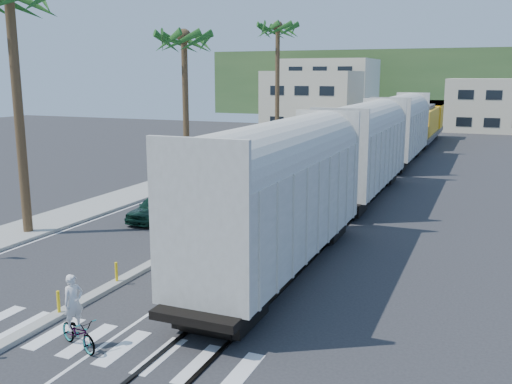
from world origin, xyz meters
TOP-DOWN VIEW (x-y plane):
  - ground at (0.00, 0.00)m, footprint 140.00×140.00m
  - sidewalk at (-8.50, 25.00)m, footprint 3.00×90.00m
  - rails at (5.00, 28.00)m, footprint 1.56×100.00m
  - median at (0.00, 19.96)m, footprint 0.45×60.00m
  - crosswalk at (0.00, -2.00)m, footprint 14.00×2.20m
  - lane_markings at (-2.15, 25.00)m, footprint 9.42×90.00m
  - freight_train at (5.00, 26.16)m, footprint 3.00×60.94m
  - palm_trees at (-8.10, 22.70)m, footprint 3.50×37.20m
  - buildings at (-6.41, 71.66)m, footprint 38.00×27.00m
  - hillside at (0.00, 100.00)m, footprint 80.00×20.00m
  - car_lead at (-3.67, 10.60)m, footprint 2.10×4.18m
  - car_second at (-3.95, 16.03)m, footprint 2.37×4.62m
  - car_third at (-3.70, 21.57)m, footprint 1.97×4.43m
  - car_rear at (-3.95, 25.84)m, footprint 2.63×5.37m
  - cyclist at (1.96, -2.46)m, footprint 1.79×2.14m

SIDE VIEW (x-z plane):
  - ground at x=0.00m, z-range 0.00..0.00m
  - lane_markings at x=-2.15m, z-range 0.00..0.01m
  - crosswalk at x=0.00m, z-range 0.00..0.01m
  - rails at x=5.00m, z-range 0.00..0.06m
  - sidewalk at x=-8.50m, z-range 0.00..0.15m
  - median at x=0.00m, z-range -0.34..0.51m
  - car_third at x=-3.70m, z-range 0.00..1.26m
  - cyclist at x=1.96m, z-range -0.41..1.72m
  - car_lead at x=-3.67m, z-range 0.00..1.35m
  - car_second at x=-3.95m, z-range 0.00..1.42m
  - car_rear at x=-3.95m, z-range 0.00..1.47m
  - freight_train at x=5.00m, z-range -0.02..5.83m
  - buildings at x=-6.41m, z-range -0.64..9.36m
  - hillside at x=0.00m, z-range 0.00..12.00m
  - palm_trees at x=-8.10m, z-range 3.93..17.68m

